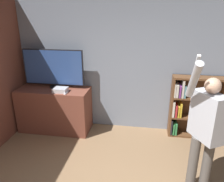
{
  "coord_description": "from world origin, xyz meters",
  "views": [
    {
      "loc": [
        0.38,
        -1.61,
        2.38
      ],
      "look_at": [
        -0.14,
        1.63,
        1.18
      ],
      "focal_mm": 35.0,
      "sensor_mm": 36.0,
      "label": 1
    }
  ],
  "objects": [
    {
      "name": "bookshelf",
      "position": [
        1.29,
        2.5,
        0.63
      ],
      "size": [
        0.97,
        0.28,
        1.24
      ],
      "color": "brown",
      "rests_on": "ground_plane"
    },
    {
      "name": "game_console",
      "position": [
        -1.24,
        2.17,
        0.95
      ],
      "size": [
        0.27,
        0.21,
        0.08
      ],
      "color": "silver",
      "rests_on": "tv_ledge"
    },
    {
      "name": "remote_loose",
      "position": [
        -1.1,
        2.09,
        0.92
      ],
      "size": [
        0.04,
        0.14,
        0.02
      ],
      "color": "white",
      "rests_on": "tv_ledge"
    },
    {
      "name": "tv_ledge",
      "position": [
        -1.46,
        2.3,
        0.45
      ],
      "size": [
        1.45,
        0.6,
        0.91
      ],
      "color": "brown",
      "rests_on": "ground_plane"
    },
    {
      "name": "person",
      "position": [
        1.18,
        1.0,
        1.0
      ],
      "size": [
        0.59,
        0.56,
        1.95
      ],
      "rotation": [
        0.0,
        0.0,
        -1.08
      ],
      "color": "#56514C",
      "rests_on": "ground_plane"
    },
    {
      "name": "wall_back",
      "position": [
        0.0,
        2.67,
        1.35
      ],
      "size": [
        6.46,
        0.06,
        2.7
      ],
      "color": "gray",
      "rests_on": "ground_plane"
    },
    {
      "name": "television",
      "position": [
        -1.46,
        2.42,
        1.31
      ],
      "size": [
        1.24,
        0.22,
        0.78
      ],
      "color": "black",
      "rests_on": "tv_ledge"
    }
  ]
}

